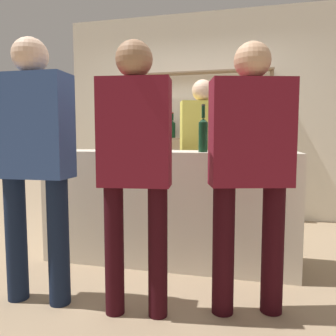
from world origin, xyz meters
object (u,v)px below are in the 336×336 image
at_px(customer_right, 250,160).
at_px(counter_bottle_3, 254,135).
at_px(counter_bottle_2, 225,135).
at_px(counter_bottle_1, 203,134).
at_px(ice_bucket, 126,137).
at_px(server_behind_counter, 202,147).
at_px(counter_bottle_0, 104,137).
at_px(customer_center, 135,157).
at_px(wine_glass, 228,137).
at_px(customer_left, 34,152).

bearing_deg(customer_right, counter_bottle_3, -17.64).
bearing_deg(customer_right, counter_bottle_2, -1.88).
distance_m(counter_bottle_1, customer_right, 0.71).
distance_m(ice_bucket, server_behind_counter, 0.95).
distance_m(counter_bottle_2, ice_bucket, 0.86).
height_order(counter_bottle_1, ice_bucket, counter_bottle_1).
xyz_separation_m(counter_bottle_0, customer_center, (0.62, -0.94, -0.13)).
relative_size(counter_bottle_0, counter_bottle_2, 0.90).
relative_size(counter_bottle_1, customer_center, 0.23).
height_order(customer_center, server_behind_counter, server_behind_counter).
bearing_deg(server_behind_counter, customer_right, 0.60).
bearing_deg(customer_center, counter_bottle_0, 26.42).
bearing_deg(server_behind_counter, counter_bottle_1, -10.31).
xyz_separation_m(customer_center, customer_right, (0.67, 0.19, -0.02)).
bearing_deg(customer_right, wine_glass, 1.05).
height_order(counter_bottle_2, ice_bucket, counter_bottle_2).
bearing_deg(counter_bottle_3, customer_left, -146.73).
xyz_separation_m(counter_bottle_3, customer_center, (-0.71, -0.93, -0.14)).
bearing_deg(server_behind_counter, counter_bottle_2, 9.01).
height_order(counter_bottle_2, counter_bottle_3, counter_bottle_2).
bearing_deg(customer_right, customer_left, 82.38).
distance_m(customer_left, server_behind_counter, 1.81).
relative_size(counter_bottle_1, ice_bucket, 1.57).
bearing_deg(server_behind_counter, wine_glass, 2.39).
distance_m(counter_bottle_0, ice_bucket, 0.28).
distance_m(counter_bottle_0, counter_bottle_2, 1.09).
xyz_separation_m(wine_glass, server_behind_counter, (-0.31, 0.82, -0.11)).
bearing_deg(ice_bucket, counter_bottle_2, 16.12).
bearing_deg(counter_bottle_0, ice_bucket, -24.40).
distance_m(counter_bottle_1, wine_glass, 0.20).
distance_m(counter_bottle_1, customer_left, 1.27).
relative_size(counter_bottle_1, wine_glass, 2.29).
height_order(wine_glass, customer_left, customer_left).
bearing_deg(counter_bottle_2, counter_bottle_3, -29.22).
bearing_deg(wine_glass, counter_bottle_1, 176.02).
distance_m(counter_bottle_0, customer_right, 1.50).
xyz_separation_m(counter_bottle_3, ice_bucket, (-1.07, -0.11, -0.02)).
height_order(counter_bottle_0, counter_bottle_2, counter_bottle_2).
bearing_deg(server_behind_counter, counter_bottle_3, 19.45).
bearing_deg(wine_glass, counter_bottle_3, 38.98).
xyz_separation_m(counter_bottle_2, ice_bucket, (-0.83, -0.24, -0.02)).
distance_m(customer_right, server_behind_counter, 1.48).
relative_size(counter_bottle_0, server_behind_counter, 0.19).
distance_m(counter_bottle_3, customer_left, 1.68).
relative_size(counter_bottle_3, ice_bucket, 1.43).
bearing_deg(wine_glass, counter_bottle_0, 171.27).
relative_size(counter_bottle_0, counter_bottle_3, 0.93).
relative_size(counter_bottle_2, counter_bottle_3, 1.03).
distance_m(customer_right, customer_left, 1.38).
bearing_deg(counter_bottle_3, ice_bucket, -174.30).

